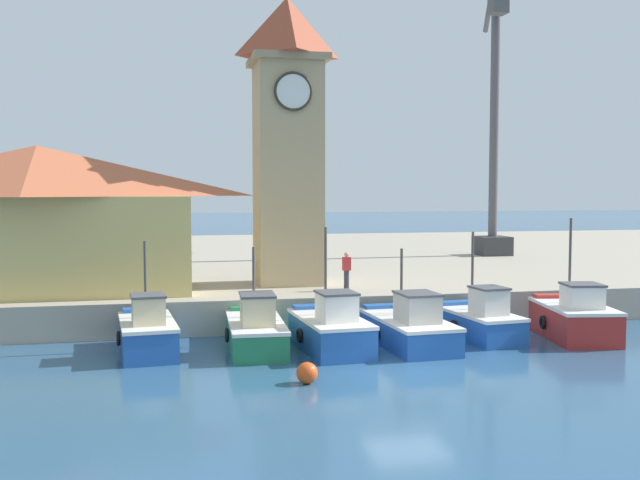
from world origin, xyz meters
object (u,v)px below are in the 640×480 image
mooring_buoy (307,373)px  fishing_boat_left_outer (256,330)px  warehouse_left (38,218)px  fishing_boat_far_left (147,332)px  dock_worker_near_tower (171,275)px  fishing_boat_center (479,321)px  dock_worker_along_quay (347,270)px  fishing_boat_left_inner (330,329)px  fishing_boat_mid_left (408,327)px  clock_tower (288,133)px  port_crane_near (494,144)px  fishing_boat_mid_right (574,318)px

mooring_buoy → fishing_boat_left_outer: bearing=100.1°
fishing_boat_left_outer → warehouse_left: bearing=142.2°
fishing_boat_far_left → mooring_buoy: (4.61, -5.06, -0.42)m
fishing_boat_left_outer → dock_worker_near_tower: fishing_boat_left_outer is taller
fishing_boat_center → mooring_buoy: fishing_boat_center is taller
fishing_boat_far_left → warehouse_left: bearing=125.2°
dock_worker_near_tower → dock_worker_along_quay: (7.25, 0.09, 0.00)m
fishing_boat_left_inner → dock_worker_along_quay: size_ratio=2.87×
fishing_boat_far_left → fishing_boat_mid_left: (9.17, -0.66, -0.06)m
fishing_boat_mid_left → clock_tower: 11.16m
clock_tower → dock_worker_near_tower: (-5.22, -2.87, -5.91)m
fishing_boat_left_outer → warehouse_left: (-8.12, 6.31, 3.76)m
fishing_boat_center → port_crane_near: (9.14, 18.68, 7.77)m
fishing_boat_mid_left → port_crane_near: 24.10m
clock_tower → warehouse_left: bearing=-175.5°
fishing_boat_mid_left → fishing_boat_mid_right: bearing=-0.7°
mooring_buoy → dock_worker_near_tower: bearing=112.1°
fishing_boat_far_left → mooring_buoy: fishing_boat_far_left is taller
fishing_boat_left_outer → mooring_buoy: 5.07m
dock_worker_along_quay → fishing_boat_mid_right: bearing=-33.4°
fishing_boat_mid_right → warehouse_left: (-20.09, 6.97, 3.67)m
fishing_boat_center → mooring_buoy: size_ratio=6.83×
fishing_boat_far_left → mooring_buoy: bearing=-47.7°
dock_worker_along_quay → clock_tower: bearing=126.1°
port_crane_near → dock_worker_near_tower: size_ratio=11.44×
fishing_boat_left_outer → mooring_buoy: bearing=-79.9°
fishing_boat_left_inner → fishing_boat_mid_left: 2.93m
mooring_buoy → dock_worker_along_quay: dock_worker_along_quay is taller
fishing_boat_left_outer → warehouse_left: warehouse_left is taller
fishing_boat_far_left → clock_tower: 11.88m
mooring_buoy → dock_worker_along_quay: (3.49, 9.33, 1.90)m
fishing_boat_center → fishing_boat_mid_right: 3.59m
fishing_boat_left_inner → fishing_boat_center: (5.93, 0.83, -0.06)m
dock_worker_near_tower → dock_worker_along_quay: same height
fishing_boat_mid_right → fishing_boat_left_inner: bearing=-179.2°
clock_tower → warehouse_left: (-10.47, -0.82, -3.66)m
fishing_boat_center → clock_tower: 11.94m
fishing_boat_far_left → fishing_boat_left_inner: 6.31m
dock_worker_near_tower → mooring_buoy: bearing=-67.9°
fishing_boat_left_inner → dock_worker_near_tower: fishing_boat_left_inner is taller
fishing_boat_center → fishing_boat_mid_right: (3.52, -0.70, 0.09)m
port_crane_near → mooring_buoy: size_ratio=29.39×
fishing_boat_left_outer → dock_worker_along_quay: (4.38, 4.35, 1.52)m
fishing_boat_left_inner → warehouse_left: bearing=146.3°
dock_worker_along_quay → fishing_boat_far_left: bearing=-152.2°
fishing_boat_far_left → clock_tower: clock_tower is taller
clock_tower → warehouse_left: size_ratio=1.14×
mooring_buoy → fishing_boat_center: bearing=33.5°
dock_worker_near_tower → fishing_boat_mid_right: bearing=-18.3°
fishing_boat_mid_right → fishing_boat_far_left: bearing=177.3°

